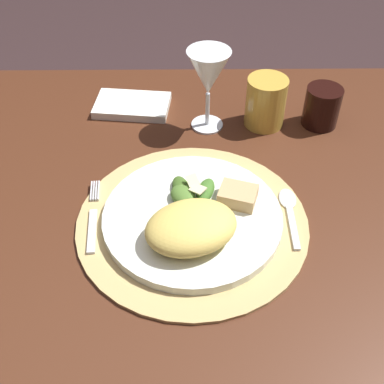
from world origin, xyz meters
name	(u,v)px	position (x,y,z in m)	size (l,w,h in m)	color
dining_table	(200,261)	(0.00, 0.00, 0.59)	(1.13, 0.84, 0.75)	#482515
placemat	(192,222)	(-0.02, -0.05, 0.75)	(0.36, 0.36, 0.01)	tan
dinner_plate	(192,217)	(-0.02, -0.05, 0.76)	(0.28, 0.28, 0.02)	white
pasta_serving	(191,227)	(-0.02, -0.10, 0.80)	(0.14, 0.10, 0.05)	#E1C35B
salad_greens	(191,192)	(-0.02, -0.01, 0.78)	(0.08, 0.08, 0.03)	#4D742C
bread_piece	(238,196)	(0.06, -0.02, 0.78)	(0.06, 0.05, 0.02)	tan
fork	(93,219)	(-0.17, -0.05, 0.76)	(0.03, 0.16, 0.00)	silver
spoon	(289,207)	(0.14, -0.03, 0.76)	(0.03, 0.13, 0.01)	silver
napkin	(132,105)	(-0.13, 0.27, 0.76)	(0.15, 0.09, 0.02)	white
wine_glass	(208,75)	(0.02, 0.21, 0.86)	(0.08, 0.08, 0.16)	silver
amber_tumbler	(266,102)	(0.13, 0.21, 0.80)	(0.08, 0.08, 0.10)	gold
dark_tumbler	(322,107)	(0.24, 0.21, 0.79)	(0.07, 0.07, 0.08)	black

